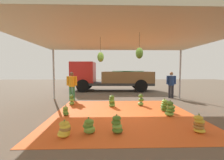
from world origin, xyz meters
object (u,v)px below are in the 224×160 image
Objects in this scene: banana_bunch_7 at (72,100)px; banana_bunch_8 at (141,100)px; banana_bunch_6 at (117,125)px; banana_bunch_9 at (112,101)px; banana_bunch_1 at (164,106)px; worker_1 at (72,84)px; banana_bunch_4 at (89,126)px; cargo_truck_main at (108,77)px; banana_bunch_3 at (199,125)px; banana_bunch_2 at (170,109)px; worker_0 at (171,83)px; banana_bunch_5 at (65,129)px; banana_bunch_0 at (66,111)px.

banana_bunch_8 is (3.37, -0.19, 0.02)m from banana_bunch_7.
banana_bunch_8 reaches higher than banana_bunch_7.
banana_bunch_9 reaches higher than banana_bunch_6.
worker_1 is (-4.41, 2.46, 0.71)m from banana_bunch_1.
banana_bunch_8 reaches higher than banana_bunch_1.
cargo_truck_main reaches higher than banana_bunch_4.
banana_bunch_6 is at bearing 178.92° from banana_bunch_3.
banana_bunch_8 is 1.42m from banana_bunch_9.
banana_bunch_1 is 0.92× the size of banana_bunch_2.
worker_0 is at bearing 17.72° from banana_bunch_7.
banana_bunch_2 is 1.16× the size of banana_bunch_6.
cargo_truck_main is (1.12, 8.97, 0.97)m from banana_bunch_5.
banana_bunch_5 is 4.33m from banana_bunch_8.
worker_0 is at bearing 30.62° from banana_bunch_9.
banana_bunch_2 is (-0.04, -0.67, 0.03)m from banana_bunch_1.
banana_bunch_4 is at bearing -152.45° from banana_bunch_2.
banana_bunch_9 is (-2.14, 1.49, -0.01)m from banana_bunch_2.
banana_bunch_2 is at bearing -34.95° from banana_bunch_9.
banana_bunch_8 reaches higher than banana_bunch_4.
banana_bunch_2 is at bearing 27.55° from banana_bunch_4.
banana_bunch_6 is 8.81m from cargo_truck_main.
cargo_truck_main is 4.63m from worker_1.
worker_1 is (-5.96, -0.57, -0.00)m from worker_0.
banana_bunch_2 is at bearing -72.34° from cargo_truck_main.
banana_bunch_9 reaches higher than banana_bunch_4.
banana_bunch_3 is 3.61m from banana_bunch_5.
banana_bunch_7 is 5.76m from cargo_truck_main.
worker_0 is at bearing 62.83° from banana_bunch_1.
banana_bunch_1 is at bearing -70.35° from cargo_truck_main.
banana_bunch_0 is at bearing 157.54° from banana_bunch_3.
worker_1 is (-0.93, 4.82, 0.74)m from banana_bunch_5.
banana_bunch_8 is 0.09× the size of cargo_truck_main.
cargo_truck_main is 4.21× the size of worker_1.
banana_bunch_0 is 2.47m from banana_bunch_6.
banana_bunch_0 is at bearing -147.42° from worker_0.
banana_bunch_1 is 5.10m from worker_1.
worker_0 reaches higher than banana_bunch_8.
banana_bunch_2 is at bearing -93.43° from banana_bunch_1.
banana_bunch_4 is at bearing 19.02° from banana_bunch_5.
banana_bunch_4 is at bearing -93.40° from cargo_truck_main.
cargo_truck_main reaches higher than banana_bunch_6.
banana_bunch_4 is 3.81m from banana_bunch_8.
banana_bunch_9 is at bearing 67.76° from banana_bunch_5.
banana_bunch_3 is 0.90× the size of banana_bunch_8.
banana_bunch_0 is 0.90× the size of banana_bunch_4.
banana_bunch_2 is 1.32× the size of banana_bunch_5.
banana_bunch_6 is at bearing -125.39° from worker_0.
banana_bunch_0 is 0.69× the size of banana_bunch_8.
banana_bunch_7 reaches higher than banana_bunch_4.
worker_0 reaches higher than banana_bunch_2.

